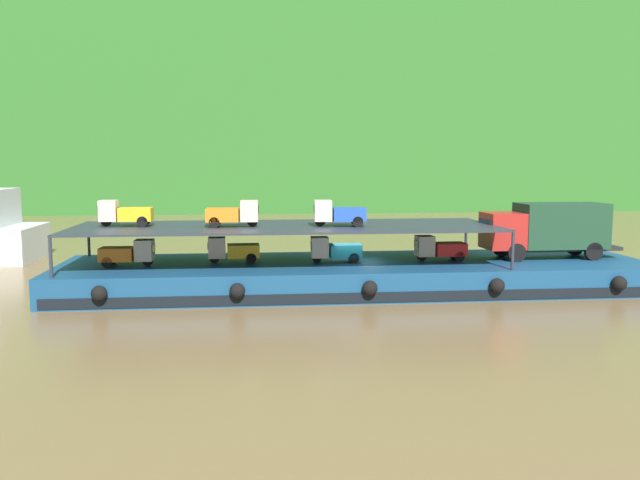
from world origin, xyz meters
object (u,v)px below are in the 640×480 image
Objects in this scene: covered_lorry at (547,228)px; mini_truck_upper_mid at (233,214)px; mini_truck_lower_fore at (439,248)px; mini_truck_lower_stern at (128,253)px; mini_truck_lower_mid at (335,250)px; cargo_barge at (356,275)px; mini_truck_lower_aft at (233,250)px; mini_truck_upper_fore at (339,213)px; mini_truck_upper_stern at (125,213)px.

mini_truck_upper_mid reaches higher than covered_lorry.
mini_truck_upper_mid is (-11.18, -0.16, 2.00)m from mini_truck_lower_fore.
mini_truck_lower_stern is 1.01× the size of mini_truck_lower_mid.
covered_lorry reaches higher than cargo_barge.
covered_lorry is 17.54m from mini_truck_lower_aft.
covered_lorry is 2.86× the size of mini_truck_lower_mid.
cargo_barge is 11.13m from covered_lorry.
mini_truck_lower_fore is (-6.25, -0.23, -1.00)m from covered_lorry.
mini_truck_upper_fore is (-1.03, -0.59, 3.44)m from cargo_barge.
mini_truck_upper_stern is at bearing 177.52° from mini_truck_lower_fore.
mini_truck_upper_fore is at bearing -5.98° from mini_truck_upper_stern.
covered_lorry is 2.84× the size of mini_truck_upper_mid.
mini_truck_lower_aft is 5.99m from mini_truck_upper_stern.
mini_truck_upper_fore is (-11.89, -0.68, 1.00)m from covered_lorry.
mini_truck_lower_stern is 11.18m from mini_truck_upper_fore.
mini_truck_lower_fore is (11.26, -0.47, 0.00)m from mini_truck_lower_aft.
mini_truck_lower_fore is 11.36m from mini_truck_upper_mid.
mini_truck_lower_mid is 0.99× the size of mini_truck_upper_mid.
mini_truck_upper_mid is (0.09, -0.62, 2.00)m from mini_truck_lower_aft.
mini_truck_upper_stern and mini_truck_upper_mid have the same top height.
mini_truck_lower_aft is at bearing 97.83° from mini_truck_upper_mid.
mini_truck_upper_mid reaches higher than mini_truck_lower_mid.
mini_truck_lower_aft is at bearing -2.72° from mini_truck_upper_stern.
cargo_barge is 11.36× the size of mini_truck_upper_fore.
cargo_barge is at bearing -179.51° from covered_lorry.
mini_truck_lower_aft is (-6.66, 0.33, 1.44)m from cargo_barge.
mini_truck_upper_stern reaches higher than mini_truck_lower_aft.
mini_truck_lower_aft and mini_truck_lower_fore have the same top height.
mini_truck_lower_fore is 6.00m from mini_truck_upper_fore.
mini_truck_lower_fore is at bearing 0.80° from mini_truck_upper_mid.
covered_lorry is 23.18m from mini_truck_upper_stern.
mini_truck_upper_mid reaches higher than mini_truck_lower_stern.
mini_truck_upper_fore is (11.00, -0.26, 2.00)m from mini_truck_lower_stern.
mini_truck_lower_fore reaches higher than cargo_barge.
mini_truck_upper_mid is at bearing -179.20° from mini_truck_lower_fore.
cargo_barge is 6.82m from mini_truck_lower_aft.
mini_truck_lower_stern is 1.00× the size of mini_truck_upper_fore.
mini_truck_lower_fore is (16.64, 0.19, 0.00)m from mini_truck_lower_stern.
cargo_barge is at bearing -2.80° from mini_truck_lower_aft.
covered_lorry is 2.88× the size of mini_truck_upper_stern.
mini_truck_lower_mid is (10.87, 0.20, 0.00)m from mini_truck_lower_stern.
mini_truck_upper_mid is 5.54m from mini_truck_upper_fore.
mini_truck_lower_aft is at bearing 177.20° from cargo_barge.
mini_truck_lower_mid reaches higher than cargo_barge.
mini_truck_lower_stern is at bearing -178.92° from mini_truck_lower_mid.
mini_truck_lower_aft is at bearing 170.78° from mini_truck_upper_fore.
mini_truck_lower_aft is 5.51m from mini_truck_lower_mid.
mini_truck_lower_fore is at bearing -2.36° from mini_truck_lower_aft.
mini_truck_lower_mid is at bearing 1.08° from mini_truck_lower_stern.
mini_truck_upper_mid is at bearing -8.83° from mini_truck_upper_stern.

